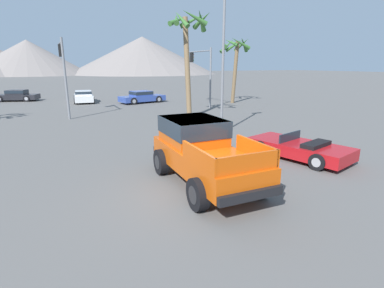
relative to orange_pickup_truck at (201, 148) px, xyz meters
name	(u,v)px	position (x,y,z in m)	size (l,w,h in m)	color
ground_plane	(199,190)	(-0.44, -0.72, -1.14)	(320.00, 320.00, 0.00)	#5B5956
orange_pickup_truck	(201,148)	(0.00, 0.00, 0.00)	(2.38, 5.14, 2.02)	#CC4C0C
red_convertible_car	(299,148)	(4.83, 0.46, -0.72)	(2.79, 4.40, 1.00)	#B21419
parked_car_blue	(142,97)	(4.36, 21.42, -0.52)	(4.81, 2.69, 1.19)	#334C9E
parked_car_white	(84,96)	(-0.94, 24.36, -0.53)	(2.17, 4.35, 1.19)	white
parked_car_dark	(17,95)	(-7.23, 28.67, -0.53)	(4.62, 3.03, 1.17)	#232328
traffic_light_main	(63,64)	(-3.03, 15.61, 2.70)	(0.38, 3.11, 5.54)	slate
traffic_light_crosswalk	(201,66)	(8.72, 16.76, 2.54)	(0.38, 4.40, 5.19)	slate
street_lamp_post	(223,46)	(4.32, 5.82, 3.56)	(0.90, 0.24, 7.84)	slate
palm_tree_tall	(235,53)	(12.67, 17.31, 3.73)	(2.98, 2.97, 6.38)	brown
palm_tree_leaning	(189,38)	(4.92, 11.36, 4.42)	(2.71, 2.69, 7.32)	brown
distant_mountain_range	(16,53)	(-13.11, 125.95, 6.74)	(131.64, 78.10, 17.63)	gray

